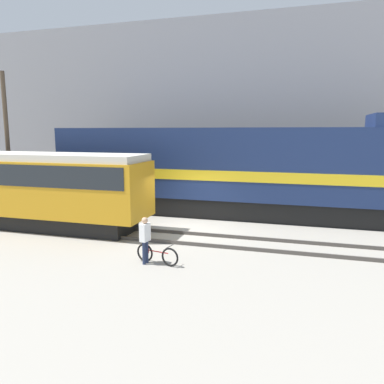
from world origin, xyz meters
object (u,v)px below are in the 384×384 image
(freight_locomotive, at_px, (234,170))
(utility_pole_right, at_px, (8,143))
(streetcar, at_px, (24,185))
(person, at_px, (145,236))
(bicycle, at_px, (157,255))

(freight_locomotive, bearing_deg, utility_pole_right, -168.17)
(freight_locomotive, relative_size, streetcar, 1.58)
(streetcar, bearing_deg, person, -22.57)
(person, bearing_deg, bicycle, 10.57)
(bicycle, bearing_deg, streetcar, 158.95)
(utility_pole_right, bearing_deg, person, -28.18)
(person, xyz_separation_m, utility_pole_right, (-10.25, 5.49, 2.77))
(utility_pole_right, bearing_deg, streetcar, -39.73)
(utility_pole_right, bearing_deg, bicycle, -26.99)
(freight_locomotive, xyz_separation_m, utility_pole_right, (-11.76, -2.46, 1.33))
(person, bearing_deg, streetcar, 157.43)
(person, bearing_deg, freight_locomotive, 79.21)
(streetcar, height_order, person, streetcar)
(streetcar, relative_size, person, 7.52)
(freight_locomotive, xyz_separation_m, person, (-1.51, -7.95, -1.44))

